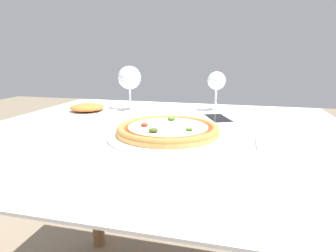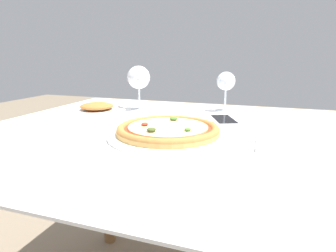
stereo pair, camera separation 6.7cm
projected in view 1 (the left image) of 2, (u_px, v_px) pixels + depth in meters
name	position (u px, v px, depth m)	size (l,w,h in m)	color
dining_table	(162.00, 161.00, 0.86)	(1.12, 0.99, 0.75)	brown
pizza_plate	(168.00, 131.00, 0.76)	(0.33, 0.33, 0.04)	white
fork	(45.00, 128.00, 0.85)	(0.05, 0.17, 0.00)	silver
wine_glass_far_left	(217.00, 82.00, 1.11)	(0.07, 0.07, 0.16)	silver
wine_glass_far_right	(129.00, 79.00, 1.11)	(0.09, 0.09, 0.18)	silver
cell_phone	(218.00, 119.00, 0.95)	(0.12, 0.16, 0.01)	white
side_plate	(87.00, 110.00, 1.07)	(0.22, 0.22, 0.04)	white
napkin_folded	(288.00, 143.00, 0.69)	(0.15, 0.11, 0.01)	silver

